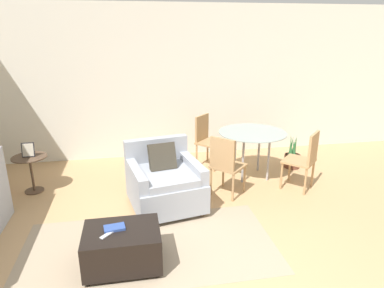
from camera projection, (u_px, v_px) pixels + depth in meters
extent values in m
cube|color=beige|center=(169.00, 83.00, 6.25)|extent=(12.00, 0.06, 2.75)
cube|color=gray|center=(150.00, 247.00, 3.81)|extent=(2.78, 1.43, 0.00)
cube|color=beige|center=(153.00, 279.00, 3.30)|extent=(2.73, 0.05, 0.00)
cube|color=beige|center=(152.00, 267.00, 3.47)|extent=(2.73, 0.05, 0.00)
cube|color=beige|center=(151.00, 256.00, 3.64)|extent=(2.73, 0.05, 0.00)
cube|color=beige|center=(150.00, 247.00, 3.80)|extent=(2.73, 0.05, 0.00)
cube|color=beige|center=(149.00, 237.00, 3.97)|extent=(2.73, 0.05, 0.00)
cube|color=beige|center=(148.00, 229.00, 4.14)|extent=(2.73, 0.05, 0.00)
cube|color=beige|center=(147.00, 221.00, 4.30)|extent=(2.73, 0.05, 0.00)
cube|color=#999EA8|center=(166.00, 191.00, 4.59)|extent=(1.06, 1.10, 0.37)
cube|color=#999EA8|center=(166.00, 175.00, 4.48)|extent=(0.80, 0.93, 0.10)
cube|color=#999EA8|center=(156.00, 153.00, 4.82)|extent=(0.90, 0.29, 0.43)
cube|color=#999EA8|center=(136.00, 175.00, 4.36)|extent=(0.28, 0.88, 0.20)
cube|color=#999EA8|center=(192.00, 167.00, 4.63)|extent=(0.28, 0.88, 0.20)
cylinder|color=brown|center=(147.00, 225.00, 4.18)|extent=(0.05, 0.05, 0.06)
cylinder|color=brown|center=(202.00, 214.00, 4.43)|extent=(0.05, 0.05, 0.06)
cylinder|color=brown|center=(133.00, 197.00, 4.88)|extent=(0.05, 0.05, 0.06)
cylinder|color=brown|center=(182.00, 189.00, 5.13)|extent=(0.05, 0.05, 0.06)
cube|color=#383328|center=(162.00, 156.00, 4.55)|extent=(0.39, 0.27, 0.37)
cube|color=black|center=(122.00, 247.00, 3.43)|extent=(0.76, 0.56, 0.38)
cylinder|color=black|center=(88.00, 283.00, 3.23)|extent=(0.04, 0.04, 0.04)
cylinder|color=black|center=(158.00, 275.00, 3.34)|extent=(0.04, 0.04, 0.04)
cylinder|color=black|center=(93.00, 254.00, 3.66)|extent=(0.04, 0.04, 0.04)
cylinder|color=black|center=(154.00, 247.00, 3.77)|extent=(0.04, 0.04, 0.04)
cube|color=#2D478C|center=(114.00, 228.00, 3.40)|extent=(0.22, 0.15, 0.03)
cube|color=#B7B7BC|center=(107.00, 235.00, 3.29)|extent=(0.14, 0.14, 0.01)
cylinder|color=#4C3828|center=(29.00, 157.00, 4.95)|extent=(0.49, 0.49, 0.02)
cylinder|color=#4C3828|center=(32.00, 174.00, 5.03)|extent=(0.04, 0.04, 0.52)
cylinder|color=#4C3828|center=(35.00, 191.00, 5.12)|extent=(0.27, 0.27, 0.02)
cube|color=black|center=(28.00, 150.00, 4.91)|extent=(0.18, 0.06, 0.21)
cube|color=#B2A893|center=(28.00, 150.00, 4.91)|extent=(0.15, 0.04, 0.18)
cube|color=black|center=(29.00, 153.00, 4.95)|extent=(0.02, 0.04, 0.10)
cylinder|color=#8C9E99|center=(253.00, 132.00, 5.42)|extent=(1.08, 1.08, 0.01)
cylinder|color=#99999E|center=(243.00, 160.00, 5.31)|extent=(0.04, 0.04, 0.74)
cylinder|color=#99999E|center=(268.00, 158.00, 5.38)|extent=(0.04, 0.04, 0.74)
cylinder|color=#99999E|center=(235.00, 151.00, 5.70)|extent=(0.04, 0.04, 0.74)
cylinder|color=#99999E|center=(259.00, 150.00, 5.77)|extent=(0.04, 0.04, 0.74)
cube|color=tan|center=(228.00, 166.00, 4.92)|extent=(0.59, 0.59, 0.03)
cube|color=tan|center=(222.00, 154.00, 4.70)|extent=(0.29, 0.29, 0.45)
cylinder|color=tan|center=(245.00, 179.00, 5.04)|extent=(0.03, 0.03, 0.42)
cylinder|color=tan|center=(223.00, 173.00, 5.23)|extent=(0.03, 0.03, 0.42)
cylinder|color=tan|center=(233.00, 188.00, 4.76)|extent=(0.03, 0.03, 0.42)
cylinder|color=tan|center=(211.00, 181.00, 4.95)|extent=(0.03, 0.03, 0.42)
cube|color=tan|center=(299.00, 161.00, 5.11)|extent=(0.59, 0.59, 0.03)
cube|color=tan|center=(313.00, 148.00, 4.93)|extent=(0.29, 0.29, 0.45)
cylinder|color=tan|center=(290.00, 168.00, 5.42)|extent=(0.03, 0.03, 0.42)
cylinder|color=tan|center=(281.00, 176.00, 5.13)|extent=(0.03, 0.03, 0.42)
cylinder|color=tan|center=(313.00, 174.00, 5.22)|extent=(0.03, 0.03, 0.42)
cylinder|color=tan|center=(305.00, 182.00, 4.94)|extent=(0.03, 0.03, 0.42)
cube|color=tan|center=(211.00, 143.00, 5.94)|extent=(0.59, 0.59, 0.03)
cube|color=tan|center=(202.00, 128.00, 5.96)|extent=(0.29, 0.29, 0.45)
cylinder|color=tan|center=(214.00, 160.00, 5.77)|extent=(0.03, 0.03, 0.42)
cylinder|color=tan|center=(225.00, 154.00, 6.05)|extent=(0.03, 0.03, 0.42)
cylinder|color=tan|center=(197.00, 156.00, 5.97)|extent=(0.03, 0.03, 0.42)
cylinder|color=tan|center=(208.00, 150.00, 6.25)|extent=(0.03, 0.03, 0.42)
cylinder|color=brown|center=(292.00, 161.00, 5.98)|extent=(0.27, 0.27, 0.23)
cylinder|color=black|center=(293.00, 155.00, 5.95)|extent=(0.25, 0.25, 0.02)
cone|color=#2D6B38|center=(296.00, 145.00, 5.90)|extent=(0.04, 0.08, 0.36)
cone|color=#2D6B38|center=(294.00, 146.00, 5.92)|extent=(0.07, 0.07, 0.31)
cone|color=#2D6B38|center=(292.00, 145.00, 5.94)|extent=(0.10, 0.06, 0.33)
cone|color=#2D6B38|center=(291.00, 146.00, 5.91)|extent=(0.05, 0.06, 0.32)
cone|color=#2D6B38|center=(291.00, 145.00, 5.86)|extent=(0.06, 0.10, 0.37)
cone|color=#2D6B38|center=(294.00, 148.00, 5.83)|extent=(0.09, 0.07, 0.31)
cone|color=#2D6B38|center=(295.00, 148.00, 5.89)|extent=(0.06, 0.06, 0.27)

